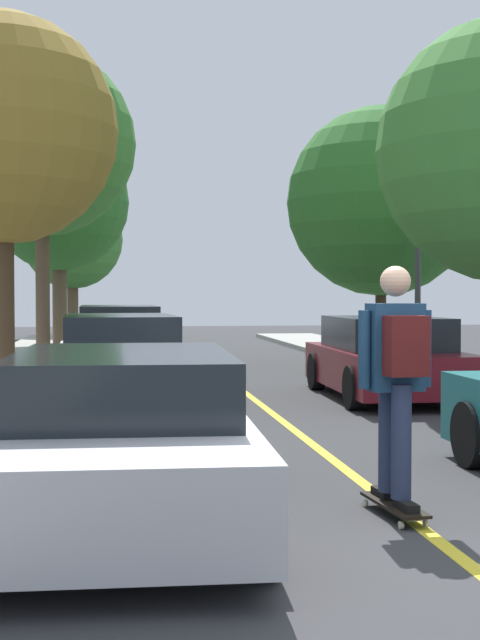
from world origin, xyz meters
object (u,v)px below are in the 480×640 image
skateboard (394,505)px  skateboarder (397,369)px  parked_car_left_far (119,339)px  street_tree_left_near (42,143)px  street_tree_left_nearest (3,130)px  street_tree_left_farthest (72,239)px  parked_car_left_near (119,363)px  street_tree_right_near (381,202)px  parked_car_left_nearest (122,437)px  street_tree_left_far (59,202)px  parked_car_right_near (386,358)px  streetlamp (418,219)px

skateboard → skateboarder: size_ratio=0.48×
parked_car_left_far → street_tree_left_near: street_tree_left_near is taller
street_tree_left_nearest → street_tree_left_farthest: street_tree_left_nearest is taller
parked_car_left_near → skateboard: bearing=-72.8°
parked_car_left_near → street_tree_right_near: street_tree_right_near is taller
street_tree_left_nearest → street_tree_left_farthest: bearing=90.0°
street_tree_left_farthest → parked_car_left_nearest: bearing=-86.5°
street_tree_left_nearest → street_tree_left_farthest: size_ratio=1.03×
street_tree_left_farthest → skateboarder: (3.77, -28.45, -2.68)m
parked_car_left_far → street_tree_left_farthest: street_tree_left_farthest is taller
parked_car_left_near → parked_car_left_far: bearing=90.0°
street_tree_left_far → skateboarder: street_tree_left_far is taller
parked_car_left_far → parked_car_right_near: parked_car_left_far is taller
parked_car_left_near → street_tree_left_far: bearing=97.1°
parked_car_right_near → street_tree_right_near: 6.92m
parked_car_left_near → street_tree_right_near: size_ratio=0.81×
parked_car_left_far → street_tree_left_far: street_tree_left_far is taller
parked_car_right_near → parked_car_left_near: bearing=-170.6°
parked_car_left_near → parked_car_right_near: (4.23, 0.70, -0.03)m
skateboarder → skateboard: bearing=95.4°
parked_car_left_nearest → parked_car_left_far: bearing=90.0°
parked_car_left_far → street_tree_left_nearest: size_ratio=0.82×
parked_car_right_near → street_tree_left_farthest: bearing=105.7°
parked_car_left_far → parked_car_left_near: bearing=-90.0°
parked_car_left_far → street_tree_left_nearest: street_tree_left_nearest is taller
skateboard → street_tree_right_near: bearing=73.3°
parked_car_left_near → parked_car_right_near: parked_car_left_near is taller
parked_car_right_near → street_tree_left_near: bearing=129.7°
parked_car_left_far → street_tree_left_near: 5.05m
parked_car_left_near → parked_car_right_near: bearing=9.4°
parked_car_left_nearest → street_tree_left_nearest: bearing=103.6°
street_tree_left_near → street_tree_left_far: street_tree_left_near is taller
street_tree_left_far → street_tree_left_farthest: size_ratio=1.14×
parked_car_left_nearest → parked_car_right_near: 8.22m
parked_car_left_nearest → street_tree_left_far: bearing=94.9°
parked_car_left_near → street_tree_left_nearest: (-1.74, 0.84, 3.49)m
parked_car_right_near → street_tree_right_near: (1.74, 5.91, 3.15)m
parked_car_left_near → skateboarder: size_ratio=2.63×
skateboarder → parked_car_left_nearest: bearing=173.3°
parked_car_left_nearest → parked_car_left_far: 12.61m
street_tree_left_far → skateboard: bearing=-79.6°
street_tree_right_near → parked_car_left_near: bearing=-132.1°
parked_car_left_nearest → parked_car_left_near: 6.35m
parked_car_left_near → streetlamp: bearing=34.8°
skateboarder → street_tree_left_near: bearing=104.6°
street_tree_left_nearest → streetlamp: 8.46m
street_tree_right_near → streetlamp: street_tree_right_near is taller
parked_car_right_near → street_tree_left_near: size_ratio=0.57×
street_tree_left_farthest → street_tree_right_near: (7.71, -15.26, -0.01)m
parked_car_left_far → parked_car_right_near: 6.99m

